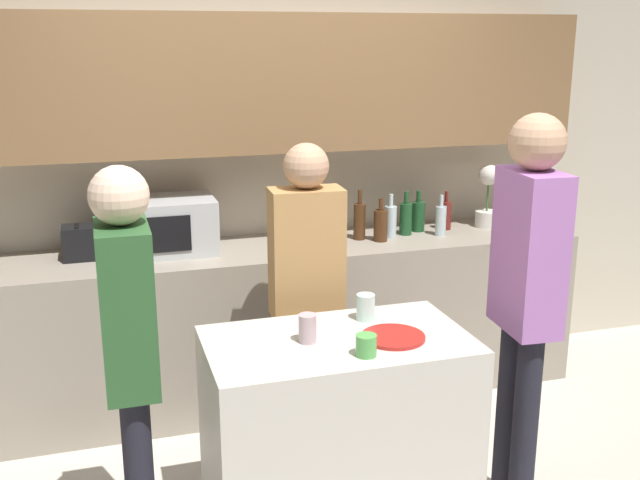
# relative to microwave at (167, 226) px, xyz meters

# --- Properties ---
(back_wall) EXTENTS (6.40, 0.40, 2.70)m
(back_wall) POSITION_rel_microwave_xyz_m (0.58, 0.20, 0.46)
(back_wall) COLOR beige
(back_wall) RESTS_ON ground_plane
(back_counter) EXTENTS (3.60, 0.62, 0.92)m
(back_counter) POSITION_rel_microwave_xyz_m (0.58, -0.07, -0.61)
(back_counter) COLOR gray
(back_counter) RESTS_ON ground_plane
(kitchen_island) EXTENTS (1.08, 0.62, 0.89)m
(kitchen_island) POSITION_rel_microwave_xyz_m (0.54, -1.37, -0.63)
(kitchen_island) COLOR beige
(kitchen_island) RESTS_ON ground_plane
(microwave) EXTENTS (0.52, 0.39, 0.30)m
(microwave) POSITION_rel_microwave_xyz_m (0.00, 0.00, 0.00)
(microwave) COLOR #B7BABC
(microwave) RESTS_ON back_counter
(toaster) EXTENTS (0.26, 0.16, 0.18)m
(toaster) POSITION_rel_microwave_xyz_m (-0.42, 0.00, -0.06)
(toaster) COLOR black
(toaster) RESTS_ON back_counter
(potted_plant) EXTENTS (0.14, 0.14, 0.40)m
(potted_plant) POSITION_rel_microwave_xyz_m (1.97, 0.00, 0.05)
(potted_plant) COLOR silver
(potted_plant) RESTS_ON back_counter
(bottle_0) EXTENTS (0.07, 0.07, 0.29)m
(bottle_0) POSITION_rel_microwave_xyz_m (1.10, -0.05, -0.04)
(bottle_0) COLOR #472814
(bottle_0) RESTS_ON back_counter
(bottle_1) EXTENTS (0.08, 0.08, 0.25)m
(bottle_1) POSITION_rel_microwave_xyz_m (1.21, -0.13, -0.05)
(bottle_1) COLOR #472814
(bottle_1) RESTS_ON back_counter
(bottle_2) EXTENTS (0.07, 0.07, 0.26)m
(bottle_2) POSITION_rel_microwave_xyz_m (1.29, -0.07, -0.05)
(bottle_2) COLOR silver
(bottle_2) RESTS_ON back_counter
(bottle_3) EXTENTS (0.08, 0.08, 0.26)m
(bottle_3) POSITION_rel_microwave_xyz_m (1.41, -0.03, -0.05)
(bottle_3) COLOR #194723
(bottle_3) RESTS_ON back_counter
(bottle_4) EXTENTS (0.08, 0.08, 0.25)m
(bottle_4) POSITION_rel_microwave_xyz_m (1.51, 0.03, -0.05)
(bottle_4) COLOR #194723
(bottle_4) RESTS_ON back_counter
(bottle_5) EXTENTS (0.06, 0.06, 0.25)m
(bottle_5) POSITION_rel_microwave_xyz_m (1.60, -0.11, -0.06)
(bottle_5) COLOR silver
(bottle_5) RESTS_ON back_counter
(bottle_6) EXTENTS (0.07, 0.07, 0.24)m
(bottle_6) POSITION_rel_microwave_xyz_m (1.69, 0.01, -0.06)
(bottle_6) COLOR maroon
(bottle_6) RESTS_ON back_counter
(plate_on_island) EXTENTS (0.26, 0.26, 0.01)m
(plate_on_island) POSITION_rel_microwave_xyz_m (0.75, -1.43, -0.18)
(plate_on_island) COLOR red
(plate_on_island) RESTS_ON kitchen_island
(cup_0) EXTENTS (0.08, 0.08, 0.08)m
(cup_0) POSITION_rel_microwave_xyz_m (0.59, -1.56, -0.14)
(cup_0) COLOR #57B053
(cup_0) RESTS_ON kitchen_island
(cup_1) EXTENTS (0.07, 0.07, 0.12)m
(cup_1) POSITION_rel_microwave_xyz_m (0.41, -1.37, -0.13)
(cup_1) COLOR #C1A2AB
(cup_1) RESTS_ON kitchen_island
(cup_2) EXTENTS (0.08, 0.08, 0.11)m
(cup_2) POSITION_rel_microwave_xyz_m (0.72, -1.20, -0.13)
(cup_2) COLOR silver
(cup_2) RESTS_ON kitchen_island
(person_left) EXTENTS (0.22, 0.34, 1.64)m
(person_left) POSITION_rel_microwave_xyz_m (-0.28, -1.37, -0.10)
(person_left) COLOR black
(person_left) RESTS_ON ground_plane
(person_center) EXTENTS (0.23, 0.35, 1.78)m
(person_center) POSITION_rel_microwave_xyz_m (1.35, -1.43, -0.00)
(person_center) COLOR black
(person_center) RESTS_ON ground_plane
(person_right) EXTENTS (0.35, 0.21, 1.61)m
(person_right) POSITION_rel_microwave_xyz_m (0.57, -0.80, -0.12)
(person_right) COLOR black
(person_right) RESTS_ON ground_plane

